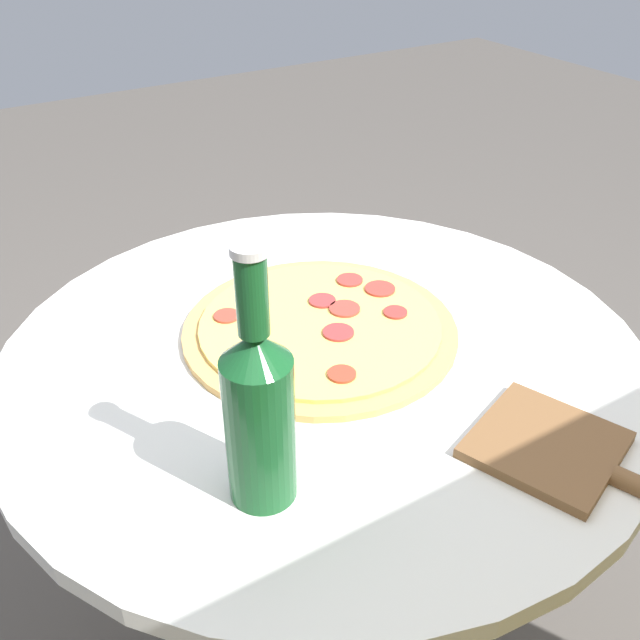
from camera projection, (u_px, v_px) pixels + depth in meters
The scene contains 4 objects.
table at pixel (324, 445), 1.01m from camera, with size 0.83×0.83×0.75m.
pizza at pixel (320, 327), 0.95m from camera, with size 0.36×0.36×0.02m.
beer_bottle at pixel (259, 410), 0.66m from camera, with size 0.07×0.07×0.28m.
pizza_paddle at pixel (564, 453), 0.75m from camera, with size 0.18×0.26×0.02m.
Camera 1 is at (0.40, 0.63, 1.28)m, focal length 40.00 mm.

